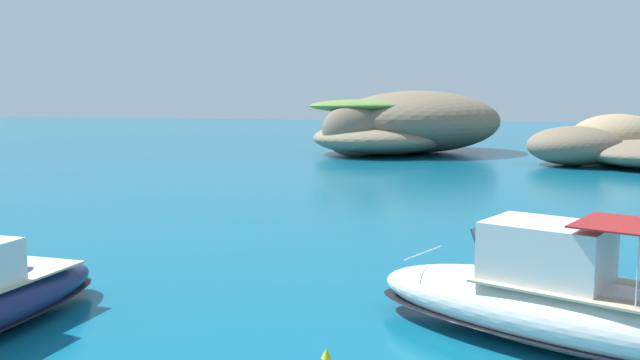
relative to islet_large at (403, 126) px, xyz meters
The scene contains 3 objects.
islet_large is the anchor object (origin of this frame).
islet_small 24.15m from the islet_large, 16.04° to the right, with size 22.08×22.87×4.86m.
motorboat_white 61.15m from the islet_large, 74.11° to the right, with size 11.03×6.43×3.31m.
Camera 1 is at (8.41, -4.69, 6.14)m, focal length 35.78 mm.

